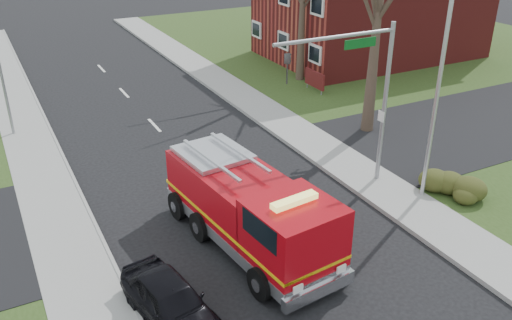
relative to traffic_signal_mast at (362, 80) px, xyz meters
name	(u,v)px	position (x,y,z in m)	size (l,w,h in m)	color
ground	(260,238)	(-5.21, -1.50, -4.71)	(120.00, 120.00, 0.00)	black
sidewalk_right	(394,196)	(0.99, -1.50, -4.63)	(2.40, 80.00, 0.15)	gray
sidewalk_left	(84,289)	(-11.41, -1.50, -4.63)	(2.40, 80.00, 0.15)	gray
brick_building	(372,7)	(13.79, 16.50, -1.05)	(15.40, 10.40, 7.25)	maroon
health_center_sign	(315,79)	(5.29, 11.00, -3.83)	(0.12, 2.00, 1.40)	#501213
hedge_corner	(465,180)	(3.79, -2.50, -4.13)	(2.80, 2.00, 0.90)	#2A3112
traffic_signal_mast	(362,80)	(0.00, 0.00, 0.00)	(5.29, 0.18, 6.80)	gray
streetlight_pole	(437,91)	(1.93, -2.00, -0.16)	(1.48, 0.16, 8.40)	#B7BABF
utility_pole_far	(0,69)	(-12.01, 12.50, -1.21)	(0.14, 0.14, 7.00)	gray
fire_engine	(250,212)	(-5.70, -1.75, -3.33)	(3.57, 7.80, 3.04)	#A40710
parked_car_maroon	(171,302)	(-9.41, -4.03, -4.02)	(1.62, 4.03, 1.37)	black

